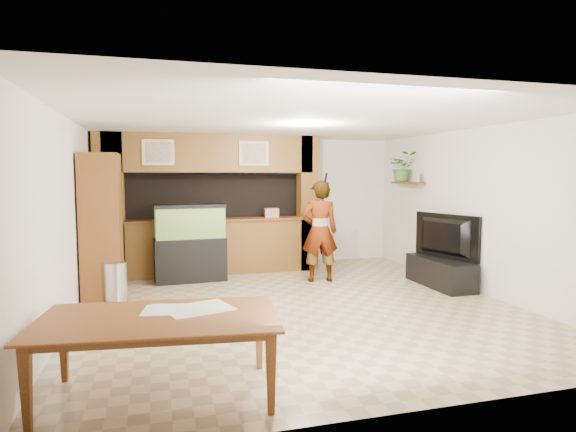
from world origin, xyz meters
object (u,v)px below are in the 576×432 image
object	(u,v)px
pantry_cabinet	(102,227)
dining_table	(159,359)
aquarium	(190,244)
television	(441,237)
person	(320,231)

from	to	relation	value
pantry_cabinet	dining_table	distance (m)	3.78
aquarium	television	size ratio (longest dim) A/B	1.04
person	dining_table	distance (m)	4.74
aquarium	television	bearing A→B (deg)	-23.79
aquarium	television	world-z (taller)	aquarium
pantry_cabinet	aquarium	world-z (taller)	pantry_cabinet
television	aquarium	bearing A→B (deg)	53.35
aquarium	dining_table	xyz separation A→B (m)	(-0.57, -4.44, -0.31)
person	aquarium	bearing A→B (deg)	-7.67
pantry_cabinet	dining_table	size ratio (longest dim) A/B	1.11
dining_table	pantry_cabinet	bearing A→B (deg)	108.41
person	dining_table	bearing A→B (deg)	62.31
pantry_cabinet	person	bearing A→B (deg)	3.42
pantry_cabinet	aquarium	size ratio (longest dim) A/B	1.61
aquarium	pantry_cabinet	bearing A→B (deg)	-152.21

